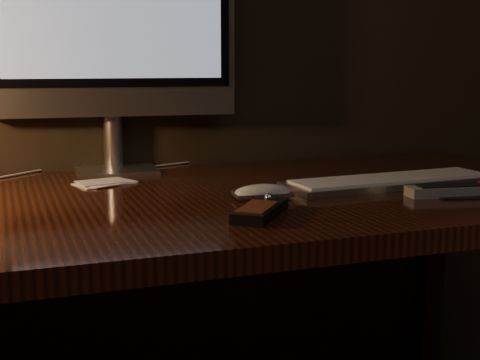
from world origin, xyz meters
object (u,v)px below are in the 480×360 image
object	(u,v)px
desk	(201,249)
keyboard	(391,181)
monitor	(112,19)
tv_remote	(455,190)
mouse	(263,194)
media_remote	(260,210)

from	to	relation	value
desk	keyboard	bearing A→B (deg)	-15.12
desk	keyboard	xyz separation A→B (m)	(0.38, -0.10, 0.14)
desk	monitor	xyz separation A→B (m)	(-0.13, 0.26, 0.48)
desk	tv_remote	distance (m)	0.52
keyboard	mouse	bearing A→B (deg)	-173.88
mouse	media_remote	world-z (taller)	media_remote
keyboard	tv_remote	size ratio (longest dim) A/B	2.39
desk	tv_remote	xyz separation A→B (m)	(0.44, -0.24, 0.14)
monitor	keyboard	distance (m)	0.71
media_remote	monitor	bearing A→B (deg)	53.71
media_remote	desk	bearing A→B (deg)	42.66
desk	mouse	distance (m)	0.22
mouse	tv_remote	xyz separation A→B (m)	(0.36, -0.09, 0.00)
desk	keyboard	size ratio (longest dim) A/B	3.44
monitor	media_remote	xyz separation A→B (m)	(0.15, -0.53, -0.34)
desk	tv_remote	bearing A→B (deg)	-28.86
monitor	media_remote	distance (m)	0.65
keyboard	media_remote	size ratio (longest dim) A/B	3.00
keyboard	desk	bearing A→B (deg)	161.99
monitor	keyboard	bearing A→B (deg)	-31.04
monitor	keyboard	size ratio (longest dim) A/B	1.26
keyboard	media_remote	xyz separation A→B (m)	(-0.36, -0.17, 0.00)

